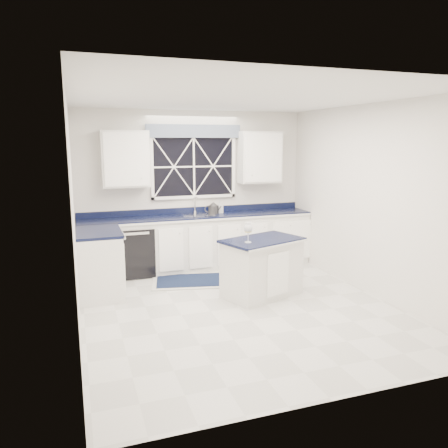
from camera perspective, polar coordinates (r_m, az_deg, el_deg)
name	(u,v)px	position (r m, az deg, el deg)	size (l,w,h in m)	color
ground	(239,308)	(5.91, 1.93, -10.87)	(4.50, 4.50, 0.00)	beige
back_wall	(193,189)	(7.69, -4.01, 4.53)	(4.00, 0.10, 2.70)	silver
base_cabinets	(182,247)	(7.32, -5.48, -2.97)	(3.99, 1.60, 0.90)	silver
countertop	(198,216)	(7.46, -3.37, 1.01)	(3.98, 0.64, 0.04)	black
dishwasher	(134,250)	(7.35, -11.62, -3.40)	(0.60, 0.58, 0.82)	black
window	(194,162)	(7.61, -3.96, 8.09)	(1.65, 0.09, 1.26)	black
upper_cabinets	(196,158)	(7.48, -3.72, 8.59)	(3.10, 0.34, 0.90)	silver
faucet	(195,204)	(7.62, -3.78, 2.57)	(0.05, 0.20, 0.30)	silver
island	(262,267)	(6.26, 4.97, -5.64)	(1.27, 1.00, 0.83)	silver
rug	(195,281)	(6.98, -3.84, -7.38)	(1.47, 1.07, 0.02)	#ADADA8
kettle	(213,208)	(7.57, -1.42, 2.06)	(0.29, 0.23, 0.21)	#2F2F32
wine_glass	(248,229)	(5.89, 3.18, -0.65)	(0.11, 0.11, 0.27)	silver
soap_bottle	(220,207)	(7.66, -0.57, 2.23)	(0.09, 0.10, 0.21)	silver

